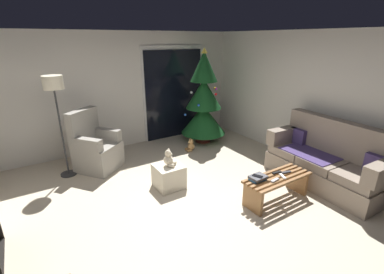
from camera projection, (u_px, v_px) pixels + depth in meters
ground_plane at (195, 212)px, 3.88m from camera, size 7.00×7.00×0.00m
wall_back at (118, 92)px, 5.86m from camera, size 5.72×0.12×2.50m
wall_right at (327, 102)px, 4.89m from camera, size 0.12×6.00×2.50m
patio_door_frame at (174, 93)px, 6.53m from camera, size 1.60×0.02×2.20m
patio_door_glass at (174, 95)px, 6.54m from camera, size 1.50×0.02×2.10m
couch at (326, 162)px, 4.52m from camera, size 0.86×1.97×1.08m
coffee_table at (277, 184)px, 4.06m from camera, size 1.10×0.40×0.41m
remote_graphite at (286, 172)px, 4.12m from camera, size 0.16×0.08×0.02m
remote_silver at (275, 180)px, 3.89m from camera, size 0.16×0.06×0.02m
remote_black at (277, 172)px, 4.11m from camera, size 0.16×0.06×0.02m
remote_white at (283, 176)px, 3.99m from camera, size 0.10×0.16×0.02m
book_stack at (258, 178)px, 3.91m from camera, size 0.25×0.19×0.06m
cell_phone at (258, 176)px, 3.89m from camera, size 0.12×0.16×0.01m
christmas_tree at (204, 102)px, 6.20m from camera, size 1.04×1.04×2.16m
armchair at (95, 149)px, 5.04m from camera, size 0.96×0.96×1.13m
floor_lamp at (55, 93)px, 4.41m from camera, size 0.32×0.32×1.78m
ottoman at (169, 176)px, 4.46m from camera, size 0.44×0.44×0.39m
teddy_bear_cream at (169, 159)px, 4.35m from camera, size 0.21×0.21×0.29m
teddy_bear_honey_by_tree at (191, 146)px, 5.93m from camera, size 0.20×0.20×0.29m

